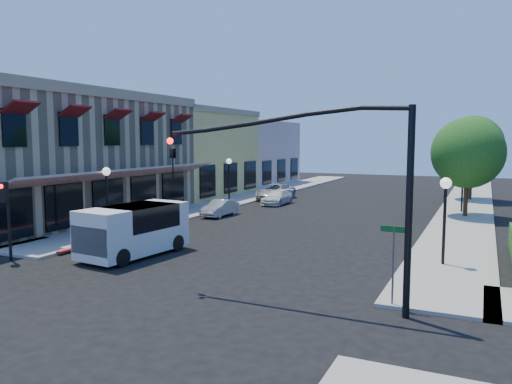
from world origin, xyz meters
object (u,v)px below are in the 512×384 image
at_px(parked_car_b, 220,208).
at_px(parked_car_c, 277,197).
at_px(lamppost_right_near, 445,199).
at_px(white_van, 133,227).
at_px(signal_mast_arm, 335,172).
at_px(lamppost_right_far, 463,174).
at_px(secondary_signal, 6,206).
at_px(street_name_sign, 394,252).
at_px(lamppost_left_far, 229,169).
at_px(parked_car_d, 275,192).
at_px(street_tree_b, 472,146).
at_px(street_tree_a, 468,153).
at_px(parked_car_a, 126,232).
at_px(lamppost_left_near, 107,183).

height_order(parked_car_b, parked_car_c, parked_car_c).
distance_m(lamppost_right_near, white_van, 13.00).
height_order(signal_mast_arm, lamppost_right_near, signal_mast_arm).
xyz_separation_m(lamppost_right_far, parked_car_b, (-14.46, -8.11, -2.19)).
bearing_deg(lamppost_right_far, parked_car_b, -150.70).
bearing_deg(secondary_signal, parked_car_b, 81.96).
height_order(street_name_sign, white_van, street_name_sign).
bearing_deg(lamppost_left_far, parked_car_d, 60.10).
distance_m(street_tree_b, lamppost_right_near, 24.07).
bearing_deg(parked_car_c, white_van, -86.83).
xyz_separation_m(street_name_sign, lamppost_left_far, (-16.00, 19.80, 1.04)).
height_order(street_name_sign, parked_car_c, street_name_sign).
relative_size(lamppost_left_far, lamppost_right_near, 1.00).
height_order(street_tree_a, lamppost_left_far, street_tree_a).
xyz_separation_m(street_tree_b, signal_mast_arm, (-2.94, -30.50, -0.46)).
height_order(signal_mast_arm, parked_car_c, signal_mast_arm).
xyz_separation_m(street_tree_a, parked_car_a, (-14.42, -16.00, -3.56)).
xyz_separation_m(signal_mast_arm, secondary_signal, (-13.86, -0.09, -1.77)).
bearing_deg(lamppost_left_far, lamppost_left_near, -90.00).
height_order(street_tree_a, lamppost_left_near, street_tree_a).
height_order(secondary_signal, parked_car_b, secondary_signal).
bearing_deg(street_name_sign, white_van, 169.25).
height_order(white_van, parked_car_b, white_van).
bearing_deg(parked_car_b, lamppost_left_near, -106.17).
relative_size(lamppost_left_far, parked_car_c, 0.94).
relative_size(lamppost_right_far, parked_car_b, 1.09).
height_order(street_tree_b, lamppost_left_far, street_tree_b).
height_order(white_van, parked_car_c, white_van).
distance_m(signal_mast_arm, parked_car_a, 12.80).
xyz_separation_m(secondary_signal, white_van, (4.10, 2.96, -1.05)).
xyz_separation_m(street_name_sign, parked_car_c, (-12.30, 20.82, -1.15)).
relative_size(parked_car_a, parked_car_c, 0.99).
relative_size(street_tree_a, white_van, 1.26).
bearing_deg(street_tree_b, street_tree_a, -90.00).
xyz_separation_m(street_tree_a, parked_car_d, (-15.00, 4.00, -3.54)).
distance_m(lamppost_left_far, parked_car_a, 16.39).
bearing_deg(lamppost_left_near, parked_car_b, 72.12).
bearing_deg(secondary_signal, white_van, 35.77).
xyz_separation_m(secondary_signal, parked_car_c, (3.20, 21.61, -1.77)).
distance_m(street_tree_a, parked_car_a, 21.83).
xyz_separation_m(street_tree_b, white_van, (-12.70, -27.64, -3.28)).
distance_m(lamppost_right_far, parked_car_d, 14.98).
bearing_deg(secondary_signal, street_name_sign, 2.93).
bearing_deg(parked_car_c, lamppost_right_far, 4.63).
bearing_deg(street_tree_a, lamppost_left_far, 180.00).
relative_size(street_tree_b, white_van, 1.37).
bearing_deg(lamppost_right_far, lamppost_left_near, -136.74).
bearing_deg(parked_car_d, street_tree_b, 22.36).
relative_size(street_tree_b, parked_car_b, 2.14).
xyz_separation_m(secondary_signal, parked_car_b, (2.04, 14.48, -1.78)).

